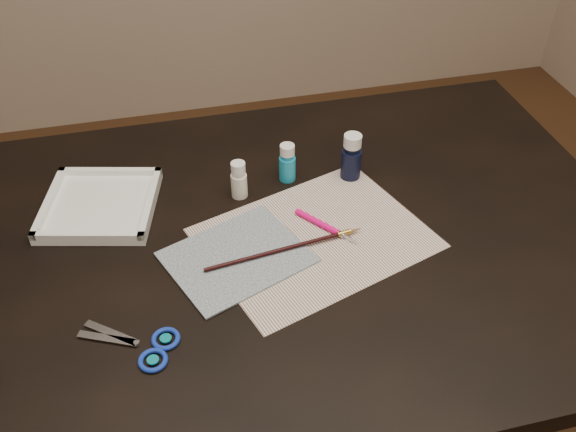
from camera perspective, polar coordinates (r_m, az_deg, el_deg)
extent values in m
cube|color=black|center=(1.45, 0.00, -12.88)|extent=(1.30, 0.90, 0.75)
cube|color=white|center=(1.17, 2.42, -1.95)|extent=(0.46, 0.40, 0.00)
cube|color=#132740|center=(1.13, -4.56, -3.65)|extent=(0.28, 0.26, 0.00)
cylinder|color=silver|center=(1.24, -4.39, 3.25)|extent=(0.04, 0.04, 0.08)
cylinder|color=#188EBC|center=(1.28, -0.06, 4.78)|extent=(0.03, 0.03, 0.08)
cylinder|color=black|center=(1.29, 5.67, 5.28)|extent=(0.05, 0.05, 0.10)
cube|color=white|center=(1.27, -16.37, 1.01)|extent=(0.25, 0.25, 0.02)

